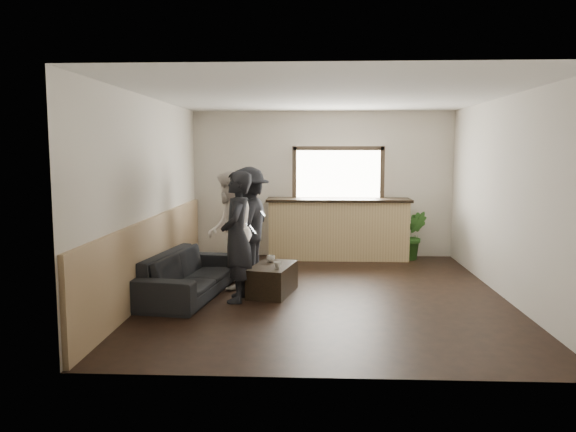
{
  "coord_description": "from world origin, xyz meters",
  "views": [
    {
      "loc": [
        -0.16,
        -7.88,
        2.05
      ],
      "look_at": [
        -0.55,
        0.4,
        1.08
      ],
      "focal_mm": 35.0,
      "sensor_mm": 36.0,
      "label": 1
    }
  ],
  "objects_px": {
    "person_a": "(237,237)",
    "person_d": "(244,222)",
    "potted_plant": "(413,235)",
    "bar_counter": "(338,225)",
    "coffee_table": "(273,279)",
    "cup_b": "(277,265)",
    "person_c": "(249,223)",
    "cup_a": "(271,259)",
    "sofa": "(189,274)",
    "person_b": "(230,230)"
  },
  "relations": [
    {
      "from": "bar_counter",
      "to": "person_d",
      "type": "xyz_separation_m",
      "value": [
        -1.68,
        -0.96,
        0.18
      ]
    },
    {
      "from": "person_b",
      "to": "person_a",
      "type": "bearing_deg",
      "value": 9.65
    },
    {
      "from": "bar_counter",
      "to": "cup_a",
      "type": "bearing_deg",
      "value": -113.97
    },
    {
      "from": "person_d",
      "to": "person_a",
      "type": "bearing_deg",
      "value": 44.47
    },
    {
      "from": "potted_plant",
      "to": "sofa",
      "type": "bearing_deg",
      "value": -142.02
    },
    {
      "from": "potted_plant",
      "to": "person_a",
      "type": "relative_size",
      "value": 0.52
    },
    {
      "from": "potted_plant",
      "to": "person_d",
      "type": "relative_size",
      "value": 0.56
    },
    {
      "from": "cup_b",
      "to": "person_d",
      "type": "xyz_separation_m",
      "value": [
        -0.71,
        1.95,
        0.36
      ]
    },
    {
      "from": "coffee_table",
      "to": "person_d",
      "type": "distance_m",
      "value": 1.94
    },
    {
      "from": "potted_plant",
      "to": "person_c",
      "type": "xyz_separation_m",
      "value": [
        -2.9,
        -1.62,
        0.43
      ]
    },
    {
      "from": "potted_plant",
      "to": "cup_b",
      "type": "bearing_deg",
      "value": -129.49
    },
    {
      "from": "coffee_table",
      "to": "cup_a",
      "type": "xyz_separation_m",
      "value": [
        -0.04,
        0.24,
        0.26
      ]
    },
    {
      "from": "sofa",
      "to": "cup_a",
      "type": "height_order",
      "value": "sofa"
    },
    {
      "from": "cup_b",
      "to": "person_a",
      "type": "bearing_deg",
      "value": -160.51
    },
    {
      "from": "bar_counter",
      "to": "coffee_table",
      "type": "bearing_deg",
      "value": -111.28
    },
    {
      "from": "cup_b",
      "to": "potted_plant",
      "type": "xyz_separation_m",
      "value": [
        2.36,
        2.87,
        0.0
      ]
    },
    {
      "from": "sofa",
      "to": "bar_counter",
      "type": "bearing_deg",
      "value": -29.74
    },
    {
      "from": "coffee_table",
      "to": "cup_a",
      "type": "distance_m",
      "value": 0.35
    },
    {
      "from": "sofa",
      "to": "person_c",
      "type": "height_order",
      "value": "person_c"
    },
    {
      "from": "bar_counter",
      "to": "coffee_table",
      "type": "xyz_separation_m",
      "value": [
        -1.05,
        -2.69,
        -0.43
      ]
    },
    {
      "from": "bar_counter",
      "to": "person_d",
      "type": "relative_size",
      "value": 1.64
    },
    {
      "from": "potted_plant",
      "to": "coffee_table",
      "type": "bearing_deg",
      "value": -132.74
    },
    {
      "from": "cup_b",
      "to": "person_b",
      "type": "height_order",
      "value": "person_b"
    },
    {
      "from": "coffee_table",
      "to": "person_b",
      "type": "height_order",
      "value": "person_b"
    },
    {
      "from": "coffee_table",
      "to": "potted_plant",
      "type": "distance_m",
      "value": 3.62
    },
    {
      "from": "sofa",
      "to": "potted_plant",
      "type": "distance_m",
      "value": 4.6
    },
    {
      "from": "cup_a",
      "to": "person_b",
      "type": "relative_size",
      "value": 0.07
    },
    {
      "from": "person_a",
      "to": "person_c",
      "type": "xyz_separation_m",
      "value": [
        -0.0,
        1.44,
        0.01
      ]
    },
    {
      "from": "cup_b",
      "to": "person_b",
      "type": "relative_size",
      "value": 0.06
    },
    {
      "from": "bar_counter",
      "to": "cup_a",
      "type": "height_order",
      "value": "bar_counter"
    },
    {
      "from": "potted_plant",
      "to": "cup_a",
      "type": "bearing_deg",
      "value": -135.92
    },
    {
      "from": "sofa",
      "to": "person_b",
      "type": "xyz_separation_m",
      "value": [
        0.51,
        0.5,
        0.56
      ]
    },
    {
      "from": "cup_b",
      "to": "person_c",
      "type": "relative_size",
      "value": 0.05
    },
    {
      "from": "sofa",
      "to": "coffee_table",
      "type": "height_order",
      "value": "sofa"
    },
    {
      "from": "coffee_table",
      "to": "person_c",
      "type": "relative_size",
      "value": 0.52
    },
    {
      "from": "cup_a",
      "to": "person_a",
      "type": "relative_size",
      "value": 0.07
    },
    {
      "from": "person_c",
      "to": "bar_counter",
      "type": "bearing_deg",
      "value": 149.65
    },
    {
      "from": "sofa",
      "to": "coffee_table",
      "type": "distance_m",
      "value": 1.19
    },
    {
      "from": "bar_counter",
      "to": "sofa",
      "type": "distance_m",
      "value": 3.65
    },
    {
      "from": "cup_a",
      "to": "person_d",
      "type": "bearing_deg",
      "value": 111.34
    },
    {
      "from": "bar_counter",
      "to": "person_b",
      "type": "distance_m",
      "value": 2.94
    },
    {
      "from": "sofa",
      "to": "cup_a",
      "type": "xyz_separation_m",
      "value": [
        1.13,
        0.41,
        0.15
      ]
    },
    {
      "from": "bar_counter",
      "to": "coffee_table",
      "type": "distance_m",
      "value": 2.92
    },
    {
      "from": "sofa",
      "to": "potted_plant",
      "type": "xyz_separation_m",
      "value": [
        3.62,
        2.83,
        0.15
      ]
    },
    {
      "from": "cup_b",
      "to": "person_c",
      "type": "distance_m",
      "value": 1.43
    },
    {
      "from": "sofa",
      "to": "potted_plant",
      "type": "height_order",
      "value": "potted_plant"
    },
    {
      "from": "person_c",
      "to": "person_d",
      "type": "distance_m",
      "value": 0.73
    },
    {
      "from": "sofa",
      "to": "potted_plant",
      "type": "relative_size",
      "value": 2.3
    },
    {
      "from": "person_a",
      "to": "person_d",
      "type": "xyz_separation_m",
      "value": [
        -0.17,
        2.14,
        -0.07
      ]
    },
    {
      "from": "potted_plant",
      "to": "person_b",
      "type": "distance_m",
      "value": 3.91
    }
  ]
}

